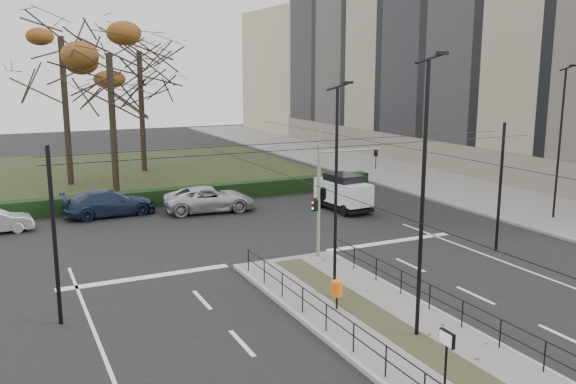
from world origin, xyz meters
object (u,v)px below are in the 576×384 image
at_px(traffic_light, 325,191).
at_px(info_panel, 447,347).
at_px(litter_bin, 337,289).
at_px(parked_car_fourth, 210,199).
at_px(bare_tree_near, 109,64).
at_px(parked_car_third, 109,203).
at_px(white_van, 343,191).
at_px(streetlamp_median_far, 336,191).
at_px(bare_tree_center, 139,60).
at_px(streetlamp_sidewalk, 560,141).
at_px(rust_tree, 61,36).
at_px(streetlamp_median_near, 423,197).

xyz_separation_m(traffic_light, info_panel, (-3.30, -12.14, -1.43)).
relative_size(litter_bin, parked_car_fourth, 0.19).
bearing_deg(traffic_light, bare_tree_near, 107.69).
distance_m(parked_car_third, white_van, 13.72).
bearing_deg(bare_tree_near, streetlamp_median_far, -80.79).
xyz_separation_m(traffic_light, bare_tree_center, (-1.93, 27.29, 6.00)).
relative_size(litter_bin, bare_tree_center, 0.08).
relative_size(litter_bin, info_panel, 0.52).
relative_size(litter_bin, streetlamp_median_far, 0.13).
bearing_deg(parked_car_fourth, streetlamp_median_far, -174.65).
bearing_deg(streetlamp_median_far, white_van, 58.18).
relative_size(traffic_light, bare_tree_center, 0.39).
height_order(traffic_light, streetlamp_sidewalk, streetlamp_sidewalk).
distance_m(info_panel, bare_tree_near, 31.32).
height_order(litter_bin, streetlamp_median_far, streetlamp_median_far).
height_order(white_van, rust_tree, rust_tree).
distance_m(parked_car_third, rust_tree, 14.66).
relative_size(streetlamp_median_far, bare_tree_near, 0.63).
bearing_deg(bare_tree_center, traffic_light, -85.94).
bearing_deg(white_van, streetlamp_median_far, -121.82).
bearing_deg(streetlamp_sidewalk, parked_car_third, 152.22).
bearing_deg(streetlamp_sidewalk, bare_tree_center, 122.80).
xyz_separation_m(traffic_light, streetlamp_median_near, (-1.40, -8.59, 1.48)).
bearing_deg(litter_bin, streetlamp_sidewalk, 19.62).
distance_m(parked_car_fourth, bare_tree_near, 11.50).
xyz_separation_m(litter_bin, parked_car_third, (-4.63, 18.18, -0.11)).
xyz_separation_m(streetlamp_median_near, bare_tree_near, (-4.43, 26.86, 4.13)).
distance_m(streetlamp_median_near, streetlamp_sidewalk, 19.02).
xyz_separation_m(traffic_light, parked_car_fourth, (-1.66, 11.08, -2.34)).
bearing_deg(streetlamp_median_far, bare_tree_near, 99.21).
relative_size(streetlamp_median_near, rust_tree, 0.63).
bearing_deg(info_panel, streetlamp_median_far, 80.98).
distance_m(traffic_light, litter_bin, 6.62).
distance_m(parked_car_third, parked_car_fourth, 5.77).
distance_m(streetlamp_median_near, streetlamp_median_far, 4.04).
relative_size(streetlamp_median_far, white_van, 1.89).
distance_m(streetlamp_median_near, bare_tree_near, 27.53).
bearing_deg(traffic_light, litter_bin, -114.82).
xyz_separation_m(streetlamp_sidewalk, bare_tree_center, (-17.14, 26.59, 4.65)).
relative_size(info_panel, parked_car_third, 0.37).
xyz_separation_m(streetlamp_median_near, bare_tree_center, (-0.54, 35.88, 4.52)).
bearing_deg(white_van, bare_tree_near, 137.88).
bearing_deg(parked_car_third, bare_tree_near, -17.91).
bearing_deg(white_van, parked_car_fourth, 156.39).
bearing_deg(parked_car_third, info_panel, -174.99).
xyz_separation_m(streetlamp_median_far, bare_tree_center, (0.17, 31.93, 4.98)).
xyz_separation_m(parked_car_fourth, rust_tree, (-6.53, 12.25, 9.87)).
relative_size(info_panel, rust_tree, 0.14).
bearing_deg(parked_car_third, parked_car_fourth, -108.52).
relative_size(streetlamp_sidewalk, parked_car_third, 1.63).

